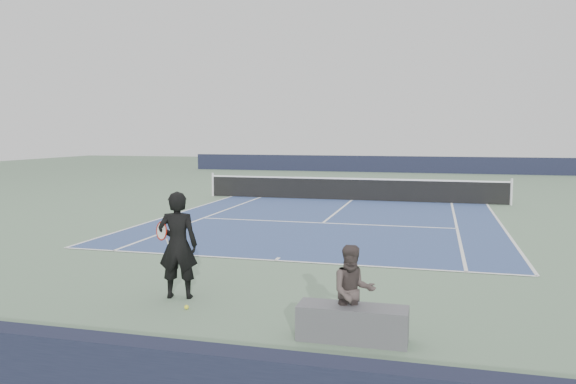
% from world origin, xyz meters
% --- Properties ---
extents(ground, '(80.00, 80.00, 0.00)m').
position_xyz_m(ground, '(0.00, 0.00, 0.00)').
color(ground, slate).
extents(court_surface, '(10.97, 23.77, 0.01)m').
position_xyz_m(court_surface, '(0.00, 0.00, 0.01)').
color(court_surface, '#33487A').
rests_on(court_surface, ground).
extents(tennis_net, '(12.90, 0.10, 1.07)m').
position_xyz_m(tennis_net, '(0.00, 0.00, 0.50)').
color(tennis_net, silver).
rests_on(tennis_net, ground).
extents(windscreen_far, '(30.00, 0.25, 1.20)m').
position_xyz_m(windscreen_far, '(0.00, 17.88, 0.60)').
color(windscreen_far, black).
rests_on(windscreen_far, ground).
extents(tennis_player, '(0.85, 0.65, 1.88)m').
position_xyz_m(tennis_player, '(-0.86, -15.03, 0.94)').
color(tennis_player, black).
rests_on(tennis_player, ground).
extents(tennis_ball, '(0.07, 0.07, 0.07)m').
position_xyz_m(tennis_ball, '(-0.45, -15.60, 0.04)').
color(tennis_ball, yellow).
rests_on(tennis_ball, ground).
extents(spectator_bench, '(1.60, 0.95, 1.34)m').
position_xyz_m(spectator_bench, '(2.38, -16.28, 0.48)').
color(spectator_bench, '#55555A').
rests_on(spectator_bench, ground).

